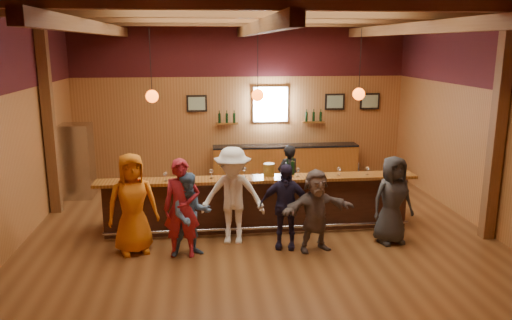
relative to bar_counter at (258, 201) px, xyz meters
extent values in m
plane|color=brown|center=(-0.02, -0.15, -0.52)|extent=(9.00, 9.00, 0.00)
cube|color=brown|center=(-0.02, 3.85, 1.73)|extent=(9.00, 0.04, 4.50)
cube|color=brown|center=(-0.02, -4.15, 1.73)|extent=(9.00, 0.04, 4.50)
cube|color=brown|center=(-4.52, -0.15, 1.73)|extent=(0.04, 8.00, 4.50)
cube|color=brown|center=(4.48, -0.15, 1.73)|extent=(0.04, 8.00, 4.50)
cube|color=#3D1013|center=(-0.02, 3.83, 3.13)|extent=(9.00, 0.01, 1.70)
cube|color=#3D1013|center=(-4.50, -0.15, 3.13)|extent=(0.01, 8.00, 1.70)
cube|color=#3D1013|center=(4.46, -0.15, 3.13)|extent=(0.01, 8.00, 1.70)
cube|color=#593419|center=(-4.37, 1.35, 1.73)|extent=(0.22, 0.22, 4.50)
cube|color=#593419|center=(4.33, -1.15, 1.73)|extent=(0.22, 0.22, 4.50)
cube|color=#593419|center=(-0.02, -3.15, 3.68)|extent=(8.80, 0.20, 0.25)
cube|color=#593419|center=(-0.02, -1.15, 3.68)|extent=(8.80, 0.20, 0.25)
cube|color=#593419|center=(-0.02, 0.85, 3.68)|extent=(8.80, 0.20, 0.25)
cube|color=#593419|center=(-0.02, 2.85, 3.68)|extent=(8.80, 0.20, 0.25)
cube|color=#593419|center=(-3.02, -0.15, 3.43)|extent=(0.18, 7.80, 0.22)
cube|color=#593419|center=(-0.02, -0.15, 3.43)|extent=(0.18, 7.80, 0.22)
cube|color=#593419|center=(2.98, -0.15, 3.43)|extent=(0.18, 7.80, 0.22)
cube|color=black|center=(-0.02, -0.15, 0.00)|extent=(6.00, 0.60, 1.05)
cube|color=brown|center=(-0.02, -0.33, 0.56)|extent=(6.30, 0.50, 0.06)
cube|color=black|center=(-0.02, 0.23, 0.40)|extent=(6.00, 0.48, 0.05)
cube|color=black|center=(-0.02, 0.23, -0.07)|extent=(6.00, 0.48, 0.90)
cube|color=silver|center=(1.98, 0.23, 0.36)|extent=(0.45, 0.40, 0.14)
cube|color=silver|center=(2.48, 0.23, 0.36)|extent=(0.45, 0.40, 0.14)
cylinder|color=silver|center=(-0.02, -0.57, -0.37)|extent=(6.00, 0.06, 0.06)
cube|color=brown|center=(1.18, 3.57, -0.07)|extent=(4.00, 0.50, 0.90)
cube|color=black|center=(1.18, 3.57, 0.40)|extent=(4.00, 0.52, 0.05)
cube|color=silver|center=(0.78, 3.80, 1.53)|extent=(0.95, 0.08, 0.95)
cube|color=white|center=(0.78, 3.75, 1.53)|extent=(0.78, 0.01, 0.78)
cube|color=black|center=(-1.22, 3.79, 1.58)|extent=(0.55, 0.04, 0.45)
cube|color=silver|center=(-1.22, 3.77, 1.58)|extent=(0.45, 0.01, 0.35)
cube|color=black|center=(2.58, 3.79, 1.58)|extent=(0.55, 0.04, 0.45)
cube|color=silver|center=(2.58, 3.77, 1.58)|extent=(0.45, 0.01, 0.35)
cube|color=black|center=(3.58, 3.79, 1.58)|extent=(0.55, 0.04, 0.45)
cube|color=silver|center=(3.58, 3.77, 1.58)|extent=(0.45, 0.01, 0.35)
cube|color=brown|center=(-0.42, 3.73, 1.03)|extent=(0.60, 0.18, 0.04)
cylinder|color=black|center=(-0.62, 3.73, 1.18)|extent=(0.07, 0.07, 0.26)
cylinder|color=black|center=(-0.42, 3.73, 1.18)|extent=(0.07, 0.07, 0.26)
cylinder|color=black|center=(-0.22, 3.73, 1.18)|extent=(0.07, 0.07, 0.26)
cube|color=brown|center=(1.98, 3.73, 1.03)|extent=(0.60, 0.18, 0.04)
cylinder|color=black|center=(1.78, 3.73, 1.18)|extent=(0.07, 0.07, 0.26)
cylinder|color=black|center=(1.98, 3.73, 1.18)|extent=(0.07, 0.07, 0.26)
cylinder|color=black|center=(2.18, 3.73, 1.18)|extent=(0.07, 0.07, 0.26)
cylinder|color=black|center=(-2.02, -0.15, 2.80)|extent=(0.01, 0.01, 1.25)
sphere|color=#FF500C|center=(-2.02, -0.15, 2.18)|extent=(0.24, 0.24, 0.24)
cylinder|color=black|center=(-0.02, -0.15, 2.80)|extent=(0.01, 0.01, 1.25)
sphere|color=#FF500C|center=(-0.02, -0.15, 2.18)|extent=(0.24, 0.24, 0.24)
cylinder|color=black|center=(1.98, -0.15, 2.80)|extent=(0.01, 0.01, 1.25)
sphere|color=#FF500C|center=(1.98, -0.15, 2.18)|extent=(0.24, 0.24, 0.24)
cube|color=silver|center=(-4.12, 2.45, 0.38)|extent=(0.70, 0.70, 1.80)
imported|color=#CB6513|center=(-2.35, -1.11, 0.39)|extent=(1.02, 0.81, 1.82)
imported|color=maroon|center=(-1.48, -1.36, 0.35)|extent=(0.67, 0.47, 1.75)
imported|color=#4A6B94|center=(-1.33, -1.36, 0.23)|extent=(0.83, 0.71, 1.51)
imported|color=white|center=(-0.56, -0.85, 0.40)|extent=(1.28, 0.86, 1.83)
imported|color=#1E1A35|center=(0.36, -1.20, 0.27)|extent=(0.99, 0.59, 1.59)
imported|color=#60514C|center=(0.89, -1.38, 0.23)|extent=(1.46, 0.75, 1.51)
imported|color=#292A2C|center=(2.39, -1.18, 0.31)|extent=(0.90, 0.67, 1.67)
imported|color=black|center=(0.78, 0.89, 0.22)|extent=(0.64, 0.55, 1.49)
cylinder|color=brown|center=(0.20, -0.20, 0.71)|extent=(0.22, 0.22, 0.24)
cylinder|color=black|center=(0.56, -0.26, 0.72)|extent=(0.08, 0.08, 0.26)
cylinder|color=black|center=(0.56, -0.26, 0.90)|extent=(0.03, 0.03, 0.09)
cylinder|color=black|center=(0.69, -0.17, 0.72)|extent=(0.08, 0.08, 0.27)
cylinder|color=black|center=(0.69, -0.17, 0.90)|extent=(0.03, 0.03, 0.09)
cylinder|color=silver|center=(-2.51, -0.37, 0.59)|extent=(0.07, 0.07, 0.01)
cylinder|color=silver|center=(-2.51, -0.37, 0.65)|extent=(0.01, 0.01, 0.11)
sphere|color=silver|center=(-2.51, -0.37, 0.74)|extent=(0.09, 0.09, 0.09)
cylinder|color=silver|center=(-1.81, -0.40, 0.59)|extent=(0.07, 0.07, 0.01)
cylinder|color=silver|center=(-1.81, -0.40, 0.65)|extent=(0.01, 0.01, 0.10)
sphere|color=silver|center=(-1.81, -0.40, 0.73)|extent=(0.08, 0.08, 0.08)
cylinder|color=silver|center=(-1.40, -0.35, 0.59)|extent=(0.06, 0.06, 0.01)
cylinder|color=silver|center=(-1.40, -0.35, 0.64)|extent=(0.01, 0.01, 0.09)
sphere|color=silver|center=(-1.40, -0.35, 0.71)|extent=(0.07, 0.07, 0.07)
cylinder|color=silver|center=(-0.94, -0.30, 0.59)|extent=(0.07, 0.07, 0.01)
cylinder|color=silver|center=(-0.94, -0.30, 0.65)|extent=(0.01, 0.01, 0.10)
sphere|color=silver|center=(-0.94, -0.30, 0.73)|extent=(0.08, 0.08, 0.08)
cylinder|color=silver|center=(-0.29, -0.24, 0.59)|extent=(0.08, 0.08, 0.01)
cylinder|color=silver|center=(-0.29, -0.24, 0.65)|extent=(0.01, 0.01, 0.11)
sphere|color=silver|center=(-0.29, -0.24, 0.74)|extent=(0.09, 0.09, 0.09)
cylinder|color=silver|center=(0.76, -0.35, 0.59)|extent=(0.07, 0.07, 0.01)
cylinder|color=silver|center=(0.76, -0.35, 0.65)|extent=(0.01, 0.01, 0.10)
sphere|color=silver|center=(0.76, -0.35, 0.73)|extent=(0.08, 0.08, 0.08)
cylinder|color=silver|center=(1.58, -0.34, 0.59)|extent=(0.07, 0.07, 0.01)
cylinder|color=silver|center=(1.58, -0.34, 0.64)|extent=(0.01, 0.01, 0.10)
sphere|color=silver|center=(1.58, -0.34, 0.72)|extent=(0.08, 0.08, 0.08)
cylinder|color=silver|center=(2.17, -0.35, 0.59)|extent=(0.06, 0.06, 0.01)
cylinder|color=silver|center=(2.17, -0.35, 0.64)|extent=(0.01, 0.01, 0.09)
sphere|color=silver|center=(2.17, -0.35, 0.72)|extent=(0.07, 0.07, 0.07)
camera|label=1|loc=(-1.11, -9.70, 3.14)|focal=35.00mm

